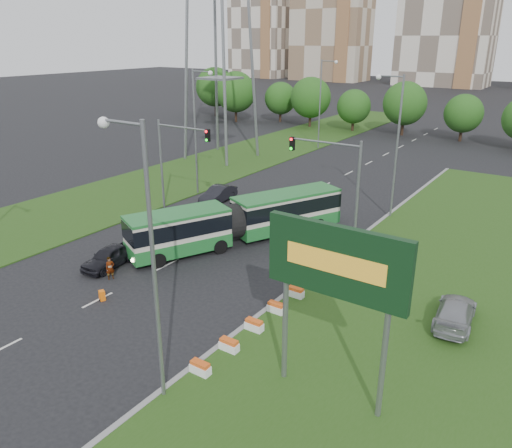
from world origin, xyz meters
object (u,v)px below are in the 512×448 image
Objects in this scene: traffic_mast_left at (174,152)px; articulated_bus at (237,219)px; shopping_trolley at (102,296)px; car_left_near at (109,257)px; billboard at (336,269)px; traffic_mast_median at (338,175)px; car_left_far at (218,194)px; car_median at (455,312)px; pedestrian at (110,268)px.

traffic_mast_left reaches higher than articulated_bus.
car_left_near is at bearing 156.37° from shopping_trolley.
billboard is at bearing -16.13° from articulated_bus.
traffic_mast_median is 12.96× the size of shopping_trolley.
articulated_bus reaches higher than shopping_trolley.
traffic_mast_median is 17.13m from car_left_near.
car_left_far is at bearing 68.82° from traffic_mast_left.
car_median is 20.12m from shopping_trolley.
car_left_near is 15.71m from car_left_far.
traffic_mast_left is 9.88m from articulated_bus.
car_left_far reaches higher than shopping_trolley.
billboard reaches higher than car_median.
articulated_bus is (-13.84, 12.28, -4.43)m from billboard.
car_left_near is at bearing 8.22° from car_median.
traffic_mast_left is 5.20× the size of pedestrian.
pedestrian is at bearing 12.49° from car_median.
traffic_mast_median reaches higher than shopping_trolley.
pedestrian is at bearing -124.30° from traffic_mast_median.
traffic_mast_median is 8.22m from articulated_bus.
traffic_mast_left is at bearing -176.23° from traffic_mast_median.
car_left_far is at bearing 94.44° from car_left_near.
car_left_near is at bearing 168.96° from billboard.
car_left_near is 2.75× the size of pedestrian.
traffic_mast_median reaches higher than pedestrian.
articulated_bus is at bearing 138.43° from billboard.
pedestrian is at bearing -65.17° from traffic_mast_left.
pedestrian reaches higher than shopping_trolley.
pedestrian is (-2.93, -9.92, -0.97)m from articulated_bus.
articulated_bus is at bearing 57.17° from car_left_near.
billboard is at bearing -16.68° from car_left_near.
traffic_mast_median reaches higher than articulated_bus.
traffic_mast_median is 18.24m from shopping_trolley.
car_left_far is at bearing -28.62° from car_median.
traffic_mast_left is at bearing 49.76° from pedestrian.
traffic_mast_left is at bearing 146.45° from billboard.
car_median is (24.12, -10.03, 0.08)m from car_left_far.
traffic_mast_median is at bearing -39.63° from car_median.
car_left_far is 19.82m from shopping_trolley.
traffic_mast_left is 13.06m from car_left_near.
car_left_near is at bearing -69.33° from traffic_mast_left.
car_left_near is at bearing -91.76° from articulated_bus.
billboard is 1.76× the size of car_left_far.
pedestrian is (4.29, -16.68, 0.02)m from car_left_far.
car_left_near is (4.31, -11.43, -4.63)m from traffic_mast_left.
articulated_bus is at bearing 106.65° from shopping_trolley.
shopping_trolley is (-15.00, 0.17, -5.86)m from billboard.
car_left_far is 26.12m from car_median.
car_median reaches higher than car_left_far.
shopping_trolley is at bearing 179.33° from billboard.
pedestrian is (5.85, -12.64, -4.58)m from traffic_mast_left.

